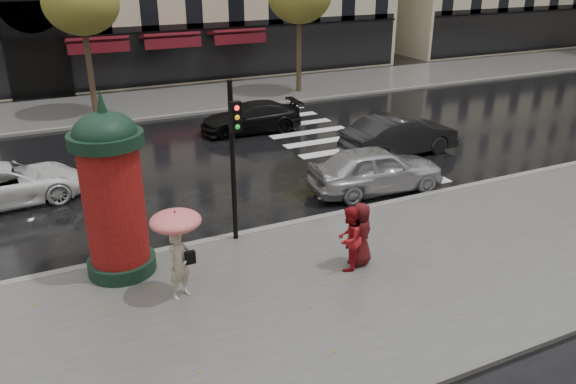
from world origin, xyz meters
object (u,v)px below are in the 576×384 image
woman_umbrella (177,240)px  traffic_light (234,147)px  man_burgundy (360,234)px  car_black (251,117)px  car_darkgrey (400,135)px  morris_column (112,189)px  car_silver (376,169)px  car_white (7,184)px  woman_red (349,239)px

woman_umbrella → traffic_light: bearing=44.1°
man_burgundy → car_black: (1.96, 11.98, -0.29)m
woman_umbrella → car_darkgrey: size_ratio=0.45×
morris_column → car_silver: morris_column is taller
man_burgundy → traffic_light: bearing=-65.1°
traffic_light → woman_umbrella: bearing=-135.9°
man_burgundy → car_white: size_ratio=0.35×
woman_umbrella → car_black: (6.32, 11.50, -0.88)m
man_burgundy → car_darkgrey: bearing=-149.4°
woman_red → morris_column: morris_column is taller
car_silver → car_white: size_ratio=0.98×
woman_red → car_white: size_ratio=0.36×
morris_column → car_white: (-2.39, 5.90, -1.62)m
woman_umbrella → car_black: bearing=61.2°
car_white → car_black: size_ratio=1.03×
woman_red → car_black: bearing=-138.8°
car_darkgrey → car_white: car_darkgrey is taller
man_burgundy → traffic_light: size_ratio=0.38×
woman_red → man_burgundy: woman_red is taller
morris_column → woman_umbrella: bearing=-59.8°
man_burgundy → car_darkgrey: size_ratio=0.34×
car_darkgrey → woman_umbrella: bearing=118.3°
man_burgundy → woman_umbrella: bearing=-23.6°
traffic_light → car_black: (4.23, 9.48, -2.08)m
traffic_light → car_white: bearing=134.5°
car_silver → car_black: (-1.15, 8.00, -0.12)m
man_burgundy → car_white: 11.19m
man_burgundy → car_black: man_burgundy is taller
woman_umbrella → woman_red: bearing=-8.0°
woman_umbrella → man_burgundy: bearing=-6.2°
morris_column → car_darkgrey: morris_column is taller
car_silver → car_black: size_ratio=1.01×
man_burgundy → morris_column: size_ratio=0.36×
woman_red → woman_umbrella: bearing=-45.9°
man_burgundy → car_silver: (3.11, 3.98, -0.16)m
woman_red → car_silver: size_ratio=0.36×
woman_red → car_white: woman_red is taller
morris_column → car_darkgrey: (11.37, 4.49, -1.48)m
morris_column → car_darkgrey: bearing=21.6°
traffic_light → car_black: 10.59m
woman_red → traffic_light: (-1.90, 2.58, 1.79)m
traffic_light → car_black: bearing=65.9°
car_silver → car_white: (-10.86, 4.10, -0.13)m
woman_umbrella → morris_column: morris_column is taller
woman_umbrella → woman_red: (3.99, -0.56, -0.59)m
man_burgundy → car_black: size_ratio=0.36×
woman_red → car_black: size_ratio=0.37×
car_silver → car_darkgrey: 3.96m
morris_column → man_burgundy: bearing=-22.2°
woman_red → morris_column: bearing=-62.3°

